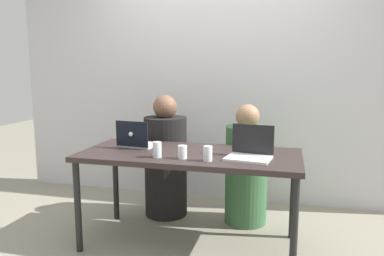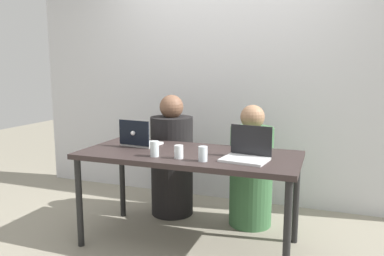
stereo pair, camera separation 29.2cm
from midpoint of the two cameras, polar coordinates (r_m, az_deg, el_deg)
ground_plane at (r=3.14m, az=2.29°, el=-17.26°), size 12.00×12.00×0.00m
back_wall at (r=3.95m, az=7.74°, el=7.49°), size 4.50×0.10×2.57m
desk at (r=2.90m, az=2.38°, el=-5.06°), size 1.68×0.75×0.75m
person_on_left at (r=3.58m, az=-0.73°, el=-5.20°), size 0.48×0.48×1.15m
person_on_right at (r=3.40m, az=11.46°, el=-6.69°), size 0.41×0.41×1.08m
laptop_front_right at (r=2.71m, az=11.46°, el=-3.73°), size 0.34×0.30×0.24m
laptop_back_left at (r=3.14m, az=-5.40°, el=-1.85°), size 0.31×0.28×0.22m
water_glass_center at (r=2.69m, az=1.09°, el=-3.82°), size 0.07×0.07×0.10m
water_glass_left at (r=2.75m, az=-2.71°, el=-3.38°), size 0.06×0.06×0.12m
water_glass_right at (r=2.62m, az=4.88°, el=-4.13°), size 0.06×0.06×0.11m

